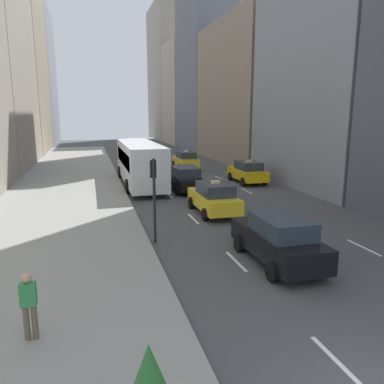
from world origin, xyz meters
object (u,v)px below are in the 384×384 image
(taxi_second, at_px, (186,160))
(taxi_lead, at_px, (247,172))
(taxi_third, at_px, (214,198))
(city_bus, at_px, (139,162))
(traffic_light_pole, at_px, (154,187))
(sedan_silver_behind, at_px, (278,239))
(pedestrian_near_curb, at_px, (29,303))
(sedan_black_near, at_px, (185,178))

(taxi_second, bearing_deg, taxi_lead, -72.81)
(taxi_third, bearing_deg, city_bus, 106.00)
(taxi_third, xyz_separation_m, traffic_light_pole, (-3.95, -3.89, 1.53))
(sedan_silver_behind, bearing_deg, taxi_second, 83.53)
(taxi_lead, distance_m, traffic_light_pole, 15.58)
(taxi_lead, height_order, traffic_light_pole, traffic_light_pole)
(traffic_light_pole, bearing_deg, taxi_lead, 51.98)
(pedestrian_near_curb, bearing_deg, city_bus, 75.62)
(taxi_third, xyz_separation_m, sedan_black_near, (-0.00, 6.49, 0.01))
(taxi_lead, relative_size, taxi_third, 1.00)
(taxi_third, distance_m, city_bus, 10.25)
(sedan_silver_behind, bearing_deg, sedan_black_near, 90.00)
(pedestrian_near_curb, relative_size, traffic_light_pole, 0.46)
(taxi_third, xyz_separation_m, city_bus, (-2.81, 9.81, 0.91))
(taxi_lead, bearing_deg, taxi_second, 107.19)
(sedan_black_near, distance_m, pedestrian_near_curb, 18.60)
(taxi_second, xyz_separation_m, sedan_black_near, (-2.80, -10.89, 0.01))
(taxi_second, relative_size, taxi_third, 1.00)
(taxi_second, height_order, pedestrian_near_curb, taxi_second)
(taxi_second, distance_m, sedan_silver_behind, 24.86)
(taxi_lead, distance_m, city_bus, 8.59)
(pedestrian_near_curb, bearing_deg, sedan_silver_behind, 20.58)
(taxi_third, bearing_deg, sedan_black_near, 90.00)
(taxi_second, relative_size, sedan_black_near, 0.93)
(pedestrian_near_curb, distance_m, traffic_light_pole, 7.70)
(taxi_lead, bearing_deg, traffic_light_pole, -128.02)
(taxi_lead, distance_m, sedan_silver_behind, 16.62)
(taxi_third, height_order, pedestrian_near_curb, taxi_third)
(sedan_silver_behind, xyz_separation_m, traffic_light_pole, (-3.95, 3.43, 1.49))
(taxi_lead, xyz_separation_m, taxi_third, (-5.60, -8.33, 0.00))
(city_bus, xyz_separation_m, traffic_light_pole, (-1.14, -13.70, 0.62))
(taxi_second, height_order, city_bus, city_bus)
(taxi_second, distance_m, sedan_black_near, 11.24)
(sedan_black_near, height_order, sedan_silver_behind, sedan_silver_behind)
(taxi_second, relative_size, traffic_light_pole, 1.22)
(taxi_lead, relative_size, sedan_black_near, 0.93)
(taxi_lead, relative_size, city_bus, 0.38)
(sedan_silver_behind, relative_size, pedestrian_near_curb, 2.80)
(taxi_second, xyz_separation_m, traffic_light_pole, (-6.75, -21.27, 1.53))
(city_bus, relative_size, pedestrian_near_curb, 7.04)
(city_bus, bearing_deg, pedestrian_near_curb, -104.38)
(sedan_black_near, relative_size, city_bus, 0.41)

